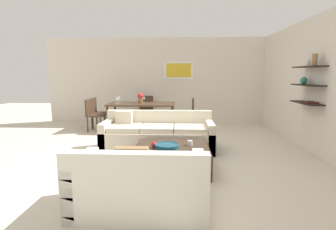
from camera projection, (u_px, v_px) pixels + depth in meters
ground_plane at (160, 154)px, 5.24m from camera, size 18.00×18.00×0.00m
back_wall_unit at (178, 81)px, 8.50m from camera, size 8.40×0.09×2.70m
right_wall_shelf_unit at (308, 84)px, 5.48m from camera, size 0.34×8.20×2.70m
sofa_beige at (158, 136)px, 5.53m from camera, size 2.27×0.90×0.78m
loveseat_white at (140, 185)px, 3.07m from camera, size 1.52×0.90×0.78m
coffee_table at (172, 158)px, 4.39m from camera, size 1.21×1.08×0.38m
decorative_bowl at (167, 146)px, 4.29m from camera, size 0.39×0.39×0.06m
candle_jar at (190, 143)px, 4.43m from camera, size 0.09×0.09×0.08m
apple_on_coffee_table at (154, 144)px, 4.33m from camera, size 0.09×0.09×0.09m
dining_table at (142, 106)px, 7.46m from camera, size 1.85×0.96×0.75m
dining_chair_right_far at (189, 111)px, 7.63m from camera, size 0.44×0.44×0.88m
dining_chair_left_near at (93, 113)px, 7.33m from camera, size 0.44×0.44×0.88m
dining_chair_head at (146, 108)px, 8.36m from camera, size 0.44×0.44×0.88m
dining_chair_left_far at (98, 111)px, 7.76m from camera, size 0.44×0.44×0.88m
wine_glass_head at (144, 98)px, 7.85m from camera, size 0.07×0.07×0.15m
wine_glass_left_near at (116, 99)px, 7.34m from camera, size 0.07×0.07×0.19m
wine_glass_left_far at (118, 98)px, 7.58m from camera, size 0.08×0.08×0.19m
centerpiece_vase at (140, 98)px, 7.41m from camera, size 0.16×0.16×0.29m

